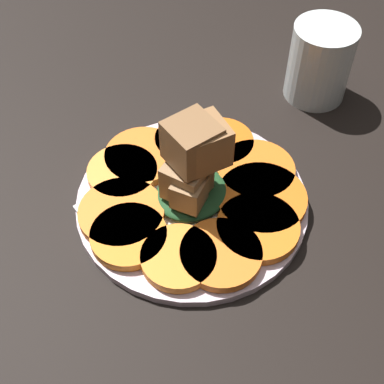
# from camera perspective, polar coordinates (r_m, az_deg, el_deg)

# --- Properties ---
(table_slab) EXTENTS (1.20, 1.20, 0.02)m
(table_slab) POSITION_cam_1_polar(r_m,az_deg,el_deg) (0.62, -0.00, -1.83)
(table_slab) COLOR black
(table_slab) RESTS_ON ground
(plate) EXTENTS (0.26, 0.26, 0.01)m
(plate) POSITION_cam_1_polar(r_m,az_deg,el_deg) (0.60, -0.00, -0.95)
(plate) COLOR silver
(plate) RESTS_ON table_slab
(carrot_slice_0) EXTENTS (0.10, 0.10, 0.01)m
(carrot_slice_0) POSITION_cam_1_polar(r_m,az_deg,el_deg) (0.60, 7.44, -0.71)
(carrot_slice_0) COLOR orange
(carrot_slice_0) RESTS_ON plate
(carrot_slice_1) EXTENTS (0.09, 0.09, 0.01)m
(carrot_slice_1) POSITION_cam_1_polar(r_m,az_deg,el_deg) (0.62, 6.84, 2.33)
(carrot_slice_1) COLOR orange
(carrot_slice_1) RESTS_ON plate
(carrot_slice_2) EXTENTS (0.08, 0.08, 0.01)m
(carrot_slice_2) POSITION_cam_1_polar(r_m,az_deg,el_deg) (0.65, 3.12, 5.26)
(carrot_slice_2) COLOR #D56013
(carrot_slice_2) RESTS_ON plate
(carrot_slice_3) EXTENTS (0.08, 0.08, 0.01)m
(carrot_slice_3) POSITION_cam_1_polar(r_m,az_deg,el_deg) (0.65, -0.39, 5.55)
(carrot_slice_3) COLOR orange
(carrot_slice_3) RESTS_ON plate
(carrot_slice_4) EXTENTS (0.09, 0.09, 0.01)m
(carrot_slice_4) POSITION_cam_1_polar(r_m,az_deg,el_deg) (0.64, -5.29, 3.81)
(carrot_slice_4) COLOR orange
(carrot_slice_4) RESTS_ON plate
(carrot_slice_5) EXTENTS (0.08, 0.08, 0.01)m
(carrot_slice_5) POSITION_cam_1_polar(r_m,az_deg,el_deg) (0.62, -7.43, 2.10)
(carrot_slice_5) COLOR orange
(carrot_slice_5) RESTS_ON plate
(carrot_slice_6) EXTENTS (0.09, 0.09, 0.01)m
(carrot_slice_6) POSITION_cam_1_polar(r_m,az_deg,el_deg) (0.58, -7.54, -2.23)
(carrot_slice_6) COLOR orange
(carrot_slice_6) RESTS_ON plate
(carrot_slice_7) EXTENTS (0.08, 0.08, 0.01)m
(carrot_slice_7) POSITION_cam_1_polar(r_m,az_deg,el_deg) (0.56, -6.51, -4.96)
(carrot_slice_7) COLOR orange
(carrot_slice_7) RESTS_ON plate
(carrot_slice_8) EXTENTS (0.08, 0.08, 0.01)m
(carrot_slice_8) POSITION_cam_1_polar(r_m,az_deg,el_deg) (0.55, -1.44, -7.00)
(carrot_slice_8) COLOR orange
(carrot_slice_8) RESTS_ON plate
(carrot_slice_9) EXTENTS (0.09, 0.09, 0.01)m
(carrot_slice_9) POSITION_cam_1_polar(r_m,az_deg,el_deg) (0.55, 3.10, -6.62)
(carrot_slice_9) COLOR orange
(carrot_slice_9) RESTS_ON plate
(carrot_slice_10) EXTENTS (0.09, 0.09, 0.01)m
(carrot_slice_10) POSITION_cam_1_polar(r_m,az_deg,el_deg) (0.57, 7.04, -3.78)
(carrot_slice_10) COLOR orange
(carrot_slice_10) RESTS_ON plate
(center_pile) EXTENTS (0.08, 0.08, 0.11)m
(center_pile) POSITION_cam_1_polar(r_m,az_deg,el_deg) (0.56, -0.07, 2.43)
(center_pile) COLOR #1E4723
(center_pile) RESTS_ON plate
(fork) EXTENTS (0.19, 0.03, 0.00)m
(fork) POSITION_cam_1_polar(r_m,az_deg,el_deg) (0.63, -4.49, 2.46)
(fork) COLOR silver
(fork) RESTS_ON plate
(water_glass) EXTENTS (0.08, 0.08, 0.10)m
(water_glass) POSITION_cam_1_polar(r_m,az_deg,el_deg) (0.73, 13.48, 13.31)
(water_glass) COLOR silver
(water_glass) RESTS_ON table_slab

